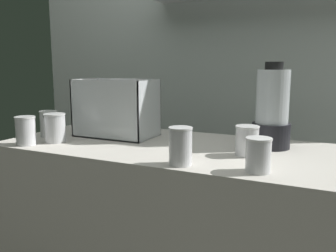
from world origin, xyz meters
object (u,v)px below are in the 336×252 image
Objects in this scene: carrot_display_bin at (117,118)px; juice_cup_mango_rightmost at (258,156)px; juice_cup_carrot_left at (26,133)px; blender_pitcher at (272,112)px; juice_cup_pomegranate_far_left at (49,125)px; juice_cup_mango_far_right at (247,142)px; juice_cup_orange_middle at (55,129)px; juice_cup_carrot_right at (180,148)px.

juice_cup_mango_rightmost is at bearing -22.67° from carrot_display_bin.
juice_cup_carrot_left is (-0.25, -0.32, -0.03)m from carrot_display_bin.
juice_cup_mango_rightmost is (0.02, -0.36, -0.10)m from blender_pitcher.
blender_pitcher is 2.87× the size of juice_cup_pomegranate_far_left.
juice_cup_pomegranate_far_left is (-0.28, -0.15, -0.03)m from carrot_display_bin.
juice_cup_mango_far_right is at bearing 13.70° from juice_cup_carrot_left.
carrot_display_bin is at bearing 157.33° from juice_cup_mango_rightmost.
blender_pitcher is 1.02m from juice_cup_carrot_left.
juice_cup_mango_far_right is at bearing -108.71° from blender_pitcher.
juice_cup_orange_middle is (0.08, 0.09, 0.01)m from juice_cup_carrot_left.
juice_cup_carrot_left is at bearing -157.72° from blender_pitcher.
juice_cup_orange_middle reaches higher than juice_cup_mango_far_right.
carrot_display_bin is at bearing 52.62° from juice_cup_carrot_left.
juice_cup_mango_rightmost is at bearing 6.33° from juice_cup_carrot_right.
juice_cup_orange_middle is 0.89m from juice_cup_mango_rightmost.
juice_cup_mango_far_right is 0.21m from juice_cup_mango_rightmost.
carrot_display_bin reaches higher than juice_cup_carrot_right.
juice_cup_carrot_left is at bearing -127.38° from carrot_display_bin.
blender_pitcher reaches higher than juice_cup_mango_rightmost.
juice_cup_pomegranate_far_left is at bearing -167.85° from blender_pitcher.
juice_cup_mango_rightmost is at bearing -86.44° from blender_pitcher.
blender_pitcher is (0.69, 0.06, 0.06)m from carrot_display_bin.
juice_cup_carrot_right is at bearing -0.41° from juice_cup_carrot_left.
juice_cup_carrot_left is 1.09× the size of juice_cup_mango_rightmost.
juice_cup_carrot_left is 0.96× the size of juice_cup_orange_middle.
blender_pitcher is 0.37m from juice_cup_mango_rightmost.
juice_cup_carrot_left is at bearing -166.30° from juice_cup_mango_far_right.
juice_cup_mango_far_right is (0.92, 0.04, -0.00)m from juice_cup_pomegranate_far_left.
juice_cup_carrot_right reaches higher than juice_cup_carrot_left.
juice_cup_pomegranate_far_left is 1.08× the size of juice_cup_mango_far_right.
juice_cup_pomegranate_far_left is 1.00× the size of juice_cup_carrot_left.
juice_cup_pomegranate_far_left is 0.18m from juice_cup_carrot_left.
carrot_display_bin reaches higher than juice_cup_carrot_left.
carrot_display_bin is 0.64m from juice_cup_mango_far_right.
juice_cup_carrot_right is 1.17× the size of juice_cup_mango_rightmost.
blender_pitcher is at bearing 59.36° from juice_cup_carrot_right.
juice_cup_mango_rightmost is (1.00, -0.15, -0.00)m from juice_cup_pomegranate_far_left.
juice_cup_mango_far_right reaches higher than juice_cup_mango_rightmost.
juice_cup_carrot_right is 0.28m from juice_cup_mango_far_right.
juice_cup_pomegranate_far_left is (-0.97, -0.21, -0.10)m from blender_pitcher.
juice_cup_mango_rightmost is at bearing 1.38° from juice_cup_carrot_left.
juice_cup_orange_middle is (0.11, -0.08, 0.01)m from juice_cup_pomegranate_far_left.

